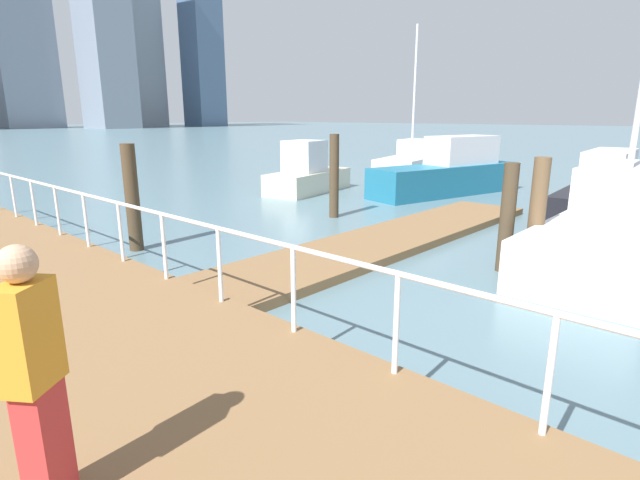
# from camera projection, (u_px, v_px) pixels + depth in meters

# --- Properties ---
(ground_plane) EXTENTS (300.00, 300.00, 0.00)m
(ground_plane) POSITION_uv_depth(u_px,v_px,m) (114.00, 209.00, 15.79)
(ground_plane) COLOR slate
(floating_dock) EXTENTS (11.46, 2.00, 0.18)m
(floating_dock) POSITION_uv_depth(u_px,v_px,m) (386.00, 241.00, 11.40)
(floating_dock) COLOR olive
(floating_dock) RESTS_ON ground_plane
(boardwalk_railing) EXTENTS (0.06, 26.08, 1.08)m
(boardwalk_railing) POSITION_uv_depth(u_px,v_px,m) (293.00, 266.00, 5.69)
(boardwalk_railing) COLOR white
(boardwalk_railing) RESTS_ON boardwalk
(dock_piling_0) EXTENTS (0.27, 0.27, 2.41)m
(dock_piling_0) POSITION_uv_depth(u_px,v_px,m) (334.00, 176.00, 14.17)
(dock_piling_0) COLOR #473826
(dock_piling_0) RESTS_ON ground_plane
(dock_piling_1) EXTENTS (0.28, 0.28, 2.08)m
(dock_piling_1) POSITION_uv_depth(u_px,v_px,m) (507.00, 218.00, 9.24)
(dock_piling_1) COLOR #473826
(dock_piling_1) RESTS_ON ground_plane
(dock_piling_2) EXTENTS (0.30, 0.30, 2.18)m
(dock_piling_2) POSITION_uv_depth(u_px,v_px,m) (537.00, 215.00, 9.23)
(dock_piling_2) COLOR brown
(dock_piling_2) RESTS_ON ground_plane
(dock_piling_3) EXTENTS (0.26, 0.26, 1.84)m
(dock_piling_3) POSITION_uv_depth(u_px,v_px,m) (588.00, 209.00, 10.82)
(dock_piling_3) COLOR brown
(dock_piling_3) RESTS_ON ground_plane
(dock_piling_5) EXTENTS (0.30, 0.30, 2.34)m
(dock_piling_5) POSITION_uv_depth(u_px,v_px,m) (132.00, 198.00, 10.66)
(dock_piling_5) COLOR #473826
(dock_piling_5) RESTS_ON ground_plane
(moored_boat_1) EXTENTS (7.39, 2.02, 1.88)m
(moored_boat_1) POSITION_uv_depth(u_px,v_px,m) (603.00, 191.00, 14.77)
(moored_boat_1) COLOR black
(moored_boat_1) RESTS_ON ground_plane
(moored_boat_2) EXTENTS (4.23, 2.31, 1.99)m
(moored_boat_2) POSITION_uv_depth(u_px,v_px,m) (307.00, 174.00, 18.98)
(moored_boat_2) COLOR beige
(moored_boat_2) RESTS_ON ground_plane
(moored_boat_3) EXTENTS (6.73, 3.12, 2.16)m
(moored_boat_3) POSITION_uv_depth(u_px,v_px,m) (450.00, 172.00, 18.55)
(moored_boat_3) COLOR #1E6B8C
(moored_boat_3) RESTS_ON ground_plane
(moored_boat_4) EXTENTS (7.19, 2.20, 8.25)m
(moored_boat_4) POSITION_uv_depth(u_px,v_px,m) (623.00, 224.00, 10.14)
(moored_boat_4) COLOR white
(moored_boat_4) RESTS_ON ground_plane
(moored_boat_5) EXTENTS (6.14, 3.31, 7.22)m
(moored_boat_5) POSITION_uv_depth(u_px,v_px,m) (413.00, 160.00, 25.62)
(moored_boat_5) COLOR white
(moored_boat_5) RESTS_ON ground_plane
(pedestrian_0) EXTENTS (0.42, 0.39, 1.79)m
(pedestrian_0) POSITION_uv_depth(u_px,v_px,m) (35.00, 376.00, 3.08)
(pedestrian_0) COLOR #BF3333
(pedestrian_0) RESTS_ON boardwalk
(skyline_tower_5) EXTENTS (8.81, 12.58, 49.67)m
(skyline_tower_5) POSITION_uv_depth(u_px,v_px,m) (101.00, 10.00, 105.43)
(skyline_tower_5) COLOR gray
(skyline_tower_5) RESTS_ON ground_plane
(skyline_tower_6) EXTENTS (9.97, 9.95, 37.14)m
(skyline_tower_6) POSITION_uv_depth(u_px,v_px,m) (136.00, 51.00, 123.21)
(skyline_tower_6) COLOR #8C939E
(skyline_tower_6) RESTS_ON ground_plane
(skyline_tower_7) EXTENTS (8.18, 8.13, 38.94)m
(skyline_tower_7) POSITION_uv_depth(u_px,v_px,m) (202.00, 49.00, 126.42)
(skyline_tower_7) COLOR slate
(skyline_tower_7) RESTS_ON ground_plane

